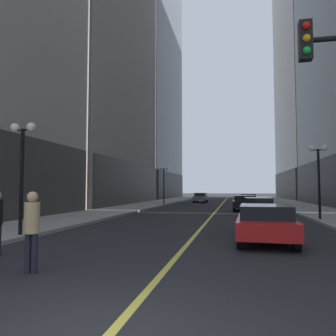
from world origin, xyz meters
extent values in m
plane|color=#262628|center=(0.00, 35.00, 0.00)|extent=(200.00, 200.00, 0.00)
cube|color=#9E9991|center=(-8.25, 35.00, 0.07)|extent=(4.50, 78.00, 0.15)
cube|color=#9E9991|center=(8.25, 35.00, 0.07)|extent=(4.50, 78.00, 0.15)
cube|color=#E5D64C|center=(0.00, 35.00, 0.00)|extent=(0.16, 70.00, 0.01)
cube|color=#3A3935|center=(-10.60, 34.50, 2.50)|extent=(0.50, 22.80, 5.00)
cube|color=#4C515B|center=(-16.83, 60.00, 28.13)|extent=(12.66, 26.00, 56.27)
cube|color=black|center=(-10.60, 60.00, 2.50)|extent=(0.50, 24.70, 5.00)
cube|color=#2C2C2E|center=(10.60, 34.50, 2.50)|extent=(0.50, 22.80, 5.00)
cube|color=gray|center=(18.37, 60.00, 25.40)|extent=(15.75, 26.00, 50.79)
cube|color=#332A23|center=(10.60, 60.00, 2.50)|extent=(0.50, 24.70, 5.00)
cube|color=#B21919|center=(2.64, 8.43, 0.59)|extent=(2.07, 4.42, 0.55)
cube|color=black|center=(2.63, 8.21, 1.07)|extent=(1.77, 2.50, 0.50)
cylinder|color=black|center=(1.87, 9.98, 0.32)|extent=(0.25, 0.65, 0.64)
cylinder|color=black|center=(3.53, 9.92, 0.32)|extent=(0.25, 0.65, 0.64)
cylinder|color=black|center=(1.75, 6.95, 0.32)|extent=(0.25, 0.65, 0.64)
cylinder|color=black|center=(3.41, 6.88, 0.32)|extent=(0.25, 0.65, 0.64)
cube|color=yellow|center=(3.02, 18.42, 0.59)|extent=(1.90, 4.68, 0.55)
cube|color=black|center=(3.03, 18.18, 1.07)|extent=(1.65, 2.63, 0.50)
cylinder|color=black|center=(2.20, 20.03, 0.32)|extent=(0.23, 0.64, 0.64)
cylinder|color=black|center=(3.79, 20.06, 0.32)|extent=(0.23, 0.64, 0.64)
cylinder|color=black|center=(2.26, 16.77, 0.32)|extent=(0.23, 0.64, 0.64)
cylinder|color=black|center=(3.84, 16.80, 0.32)|extent=(0.23, 0.64, 0.64)
cube|color=black|center=(2.39, 25.44, 0.59)|extent=(1.96, 4.28, 0.55)
cube|color=black|center=(2.39, 25.23, 1.07)|extent=(1.72, 2.40, 0.50)
cylinder|color=black|center=(1.53, 26.94, 0.32)|extent=(0.22, 0.64, 0.64)
cylinder|color=black|center=(3.24, 26.94, 0.32)|extent=(0.22, 0.64, 0.64)
cylinder|color=black|center=(1.54, 23.94, 0.32)|extent=(0.22, 0.64, 0.64)
cylinder|color=black|center=(3.25, 23.95, 0.32)|extent=(0.22, 0.64, 0.64)
cube|color=navy|center=(2.93, 34.07, 0.59)|extent=(1.96, 4.34, 0.55)
cube|color=black|center=(2.94, 33.86, 1.07)|extent=(1.66, 2.46, 0.50)
cylinder|color=black|center=(2.10, 35.52, 0.32)|extent=(0.25, 0.65, 0.64)
cylinder|color=black|center=(3.61, 35.59, 0.32)|extent=(0.25, 0.65, 0.64)
cylinder|color=black|center=(2.24, 32.55, 0.32)|extent=(0.25, 0.65, 0.64)
cylinder|color=black|center=(3.76, 32.62, 0.32)|extent=(0.25, 0.65, 0.64)
cube|color=slate|center=(-3.08, 42.24, 0.59)|extent=(1.80, 4.50, 0.55)
cube|color=black|center=(-3.07, 42.47, 1.07)|extent=(1.56, 2.53, 0.50)
cylinder|color=black|center=(-2.38, 40.67, 0.32)|extent=(0.23, 0.64, 0.64)
cylinder|color=black|center=(-3.85, 40.70, 0.32)|extent=(0.23, 0.64, 0.64)
cylinder|color=black|center=(-2.31, 43.79, 0.32)|extent=(0.23, 0.64, 0.64)
cylinder|color=black|center=(-3.78, 43.82, 0.32)|extent=(0.23, 0.64, 0.64)
cylinder|color=black|center=(-2.80, 2.98, 0.44)|extent=(0.14, 0.14, 0.88)
cylinder|color=black|center=(-2.96, 2.96, 0.44)|extent=(0.14, 0.14, 0.88)
cylinder|color=tan|center=(-2.88, 2.97, 1.23)|extent=(0.37, 0.37, 0.70)
sphere|color=tan|center=(-2.88, 2.97, 1.70)|extent=(0.24, 0.24, 0.24)
cube|color=black|center=(3.20, 3.93, 5.20)|extent=(0.28, 0.24, 0.90)
sphere|color=red|center=(3.20, 3.79, 5.48)|extent=(0.17, 0.17, 0.17)
sphere|color=orange|center=(3.20, 3.79, 5.20)|extent=(0.17, 0.17, 0.17)
sphere|color=green|center=(3.20, 3.79, 4.92)|extent=(0.17, 0.17, 0.17)
cylinder|color=black|center=(-6.40, 7.54, 2.10)|extent=(0.14, 0.14, 4.20)
cylinder|color=black|center=(-6.40, 7.54, 4.15)|extent=(0.80, 0.06, 0.06)
sphere|color=white|center=(-6.75, 7.54, 4.25)|extent=(0.36, 0.36, 0.36)
sphere|color=white|center=(-6.05, 7.54, 4.25)|extent=(0.36, 0.36, 0.36)
cylinder|color=black|center=(-6.40, 33.42, 2.10)|extent=(0.14, 0.14, 4.20)
cylinder|color=black|center=(-6.40, 33.42, 4.15)|extent=(0.80, 0.06, 0.06)
sphere|color=white|center=(-6.75, 33.42, 4.25)|extent=(0.36, 0.36, 0.36)
sphere|color=white|center=(-6.05, 33.42, 4.25)|extent=(0.36, 0.36, 0.36)
cylinder|color=black|center=(6.40, 16.83, 2.10)|extent=(0.14, 0.14, 4.20)
cylinder|color=black|center=(6.40, 16.83, 4.15)|extent=(0.80, 0.06, 0.06)
sphere|color=white|center=(6.05, 16.83, 4.25)|extent=(0.36, 0.36, 0.36)
sphere|color=white|center=(6.75, 16.83, 4.25)|extent=(0.36, 0.36, 0.36)
camera|label=1|loc=(1.61, -3.78, 1.88)|focal=35.45mm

